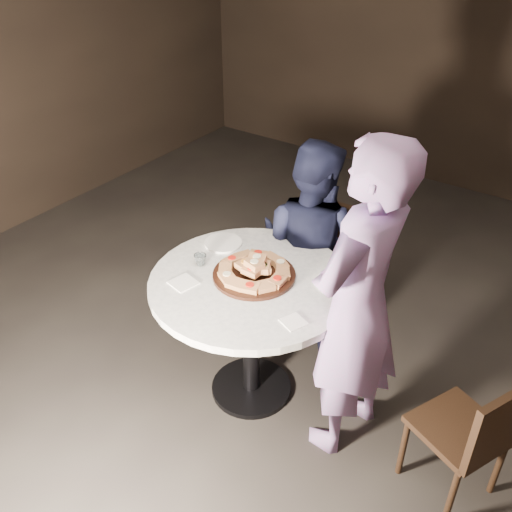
# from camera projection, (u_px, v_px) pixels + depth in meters

# --- Properties ---
(floor) EXTENTS (7.00, 7.00, 0.00)m
(floor) POSITION_uv_depth(u_px,v_px,m) (261.00, 382.00, 3.64)
(floor) COLOR black
(floor) RESTS_ON ground
(table) EXTENTS (1.40, 1.40, 0.85)m
(table) POSITION_uv_depth(u_px,v_px,m) (251.00, 303.00, 3.21)
(table) COLOR black
(table) RESTS_ON ground
(serving_board) EXTENTS (0.54, 0.54, 0.02)m
(serving_board) POSITION_uv_depth(u_px,v_px,m) (254.00, 275.00, 3.15)
(serving_board) COLOR black
(serving_board) RESTS_ON table
(focaccia_pile) EXTENTS (0.41, 0.41, 0.11)m
(focaccia_pile) POSITION_uv_depth(u_px,v_px,m) (255.00, 268.00, 3.12)
(focaccia_pile) COLOR #AC7242
(focaccia_pile) RESTS_ON serving_board
(plate_left) EXTENTS (0.28, 0.28, 0.01)m
(plate_left) POSITION_uv_depth(u_px,v_px,m) (223.00, 243.00, 3.44)
(plate_left) COLOR white
(plate_left) RESTS_ON table
(plate_right) EXTENTS (0.23, 0.23, 0.01)m
(plate_right) POSITION_uv_depth(u_px,v_px,m) (335.00, 282.00, 3.10)
(plate_right) COLOR white
(plate_right) RESTS_ON table
(water_glass) EXTENTS (0.09, 0.09, 0.07)m
(water_glass) POSITION_uv_depth(u_px,v_px,m) (200.00, 260.00, 3.23)
(water_glass) COLOR silver
(water_glass) RESTS_ON table
(napkin_near) EXTENTS (0.16, 0.16, 0.01)m
(napkin_near) POSITION_uv_depth(u_px,v_px,m) (183.00, 283.00, 3.10)
(napkin_near) COLOR white
(napkin_near) RESTS_ON table
(napkin_far) EXTENTS (0.14, 0.14, 0.01)m
(napkin_far) POSITION_uv_depth(u_px,v_px,m) (293.00, 322.00, 2.82)
(napkin_far) COLOR white
(napkin_far) RESTS_ON table
(chair_far) EXTENTS (0.45, 0.47, 0.94)m
(chair_far) POSITION_uv_depth(u_px,v_px,m) (336.00, 245.00, 4.00)
(chair_far) COLOR black
(chair_far) RESTS_ON ground
(chair_right) EXTENTS (0.53, 0.52, 0.83)m
(chair_right) POSITION_uv_depth(u_px,v_px,m) (475.00, 432.00, 2.71)
(chair_right) COLOR black
(chair_right) RESTS_ON ground
(diner_navy) EXTENTS (0.71, 0.56, 1.45)m
(diner_navy) POSITION_uv_depth(u_px,v_px,m) (310.00, 247.00, 3.63)
(diner_navy) COLOR black
(diner_navy) RESTS_ON ground
(diner_teal) EXTENTS (0.51, 0.71, 1.81)m
(diner_teal) POSITION_uv_depth(u_px,v_px,m) (357.00, 306.00, 2.83)
(diner_teal) COLOR #8167A1
(diner_teal) RESTS_ON ground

